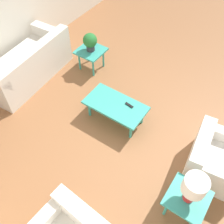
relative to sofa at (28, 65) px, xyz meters
The scene contains 9 objects.
ground_plane 2.37m from the sofa, behind, with size 14.00×14.00×0.00m, color #8E5B38.
sofa is the anchor object (origin of this frame).
armchair 3.96m from the sofa, behind, with size 0.94×0.99×0.68m.
coffee_table 2.12m from the sofa, behind, with size 1.09×0.58×0.40m.
side_table_plant 1.33m from the sofa, 132.51° to the right, with size 0.54×0.54×0.47m.
side_table_lamp 3.93m from the sofa, 168.22° to the left, with size 0.54×0.54×0.47m.
potted_plant 1.38m from the sofa, 132.51° to the right, with size 0.29×0.29×0.39m.
table_lamp 3.96m from the sofa, 168.22° to the left, with size 0.31×0.31×0.50m.
remote_control 2.34m from the sofa, behind, with size 0.16×0.06×0.02m.
Camera 1 is at (-1.42, 2.57, 3.84)m, focal length 42.00 mm.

